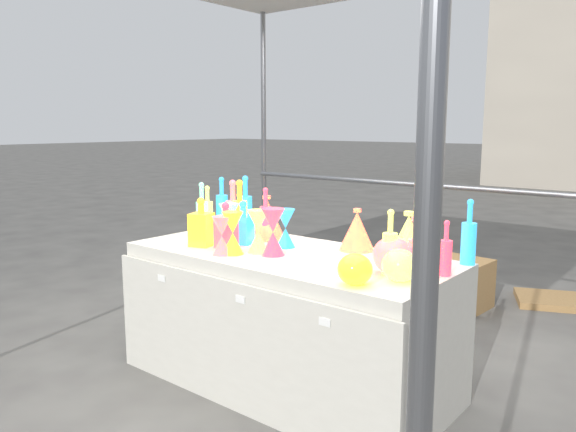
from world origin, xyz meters
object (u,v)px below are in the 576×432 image
Objects in this scene: decanter_0 at (201,222)px; globe_0 at (355,271)px; display_table at (287,319)px; lampshade_0 at (267,217)px; hourglass_0 at (273,232)px; bottle_0 at (239,214)px; cardboard_box_closed at (453,282)px.

globe_0 is at bearing -25.44° from decanter_0.
display_table is 6.98× the size of lampshade_0.
hourglass_0 is (-0.02, -0.09, 0.50)m from display_table.
hourglass_0 is at bearing -28.14° from bottle_0.
bottle_0 reaches higher than display_table.
lampshade_0 reaches higher than hourglass_0.
bottle_0 is at bearing 176.29° from lampshade_0.
cardboard_box_closed is 2.11m from hourglass_0.
display_table is 7.35× the size of hourglass_0.
decanter_0 is at bearing 173.68° from globe_0.
decanter_0 is at bearing -170.33° from hourglass_0.
globe_0 is at bearing -22.42° from bottle_0.
decanter_0 reaches higher than globe_0.
globe_0 is (0.62, -0.30, 0.44)m from display_table.
globe_0 is at bearing -17.55° from hourglass_0.
hourglass_0 is 1.63× the size of globe_0.
decanter_0 reaches higher than bottle_0.
lampshade_0 is at bearing -102.56° from cardboard_box_closed.
globe_0 is (1.14, -0.47, -0.08)m from bottle_0.
bottle_0 is at bearing 157.58° from globe_0.
globe_0 is (1.11, -0.12, -0.08)m from decanter_0.
hourglass_0 is 0.45m from lampshade_0.
lampshade_0 reaches higher than cardboard_box_closed.
globe_0 is 1.09m from lampshade_0.
lampshade_0 is (0.15, 0.39, -0.01)m from decanter_0.
hourglass_0 is at bearing -91.22° from cardboard_box_closed.
display_table is at bearing 154.50° from globe_0.
bottle_0 is 0.35m from decanter_0.
decanter_0 is 1.06× the size of lampshade_0.
bottle_0 is at bearing 161.39° from display_table.
decanter_0 is 0.47m from hourglass_0.
cardboard_box_closed is 2.12× the size of hourglass_0.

